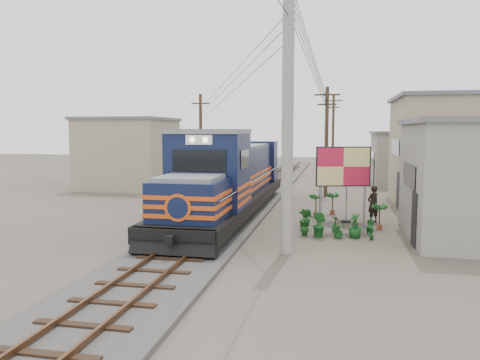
% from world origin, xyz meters
% --- Properties ---
extents(ground, '(120.00, 120.00, 0.00)m').
position_xyz_m(ground, '(0.00, 0.00, 0.00)').
color(ground, '#473F35').
rests_on(ground, ground).
extents(ballast, '(3.60, 70.00, 0.16)m').
position_xyz_m(ballast, '(0.00, 10.00, 0.08)').
color(ballast, '#595651').
rests_on(ballast, ground).
extents(track, '(1.15, 70.00, 0.12)m').
position_xyz_m(track, '(0.00, 10.00, 0.26)').
color(track, '#51331E').
rests_on(track, ground).
extents(locomotive, '(3.09, 16.81, 4.16)m').
position_xyz_m(locomotive, '(0.00, 6.02, 1.80)').
color(locomotive, black).
rests_on(locomotive, ground).
extents(utility_pole_main, '(0.40, 0.40, 10.00)m').
position_xyz_m(utility_pole_main, '(3.50, -0.50, 5.00)').
color(utility_pole_main, '#9E9B93').
rests_on(utility_pole_main, ground).
extents(wooden_pole_mid, '(1.60, 0.24, 7.00)m').
position_xyz_m(wooden_pole_mid, '(4.50, 14.00, 3.68)').
color(wooden_pole_mid, '#4C3826').
rests_on(wooden_pole_mid, ground).
extents(wooden_pole_far, '(1.60, 0.24, 7.50)m').
position_xyz_m(wooden_pole_far, '(4.80, 28.00, 3.93)').
color(wooden_pole_far, '#4C3826').
rests_on(wooden_pole_far, ground).
extents(wooden_pole_left, '(1.60, 0.24, 7.00)m').
position_xyz_m(wooden_pole_left, '(-5.00, 18.00, 3.68)').
color(wooden_pole_left, '#4C3826').
rests_on(wooden_pole_left, ground).
extents(power_lines, '(9.65, 19.00, 3.30)m').
position_xyz_m(power_lines, '(-0.14, 8.49, 7.56)').
color(power_lines, black).
rests_on(power_lines, ground).
extents(shophouse_mid, '(8.40, 7.35, 6.20)m').
position_xyz_m(shophouse_mid, '(12.50, 12.00, 3.11)').
color(shophouse_mid, gray).
rests_on(shophouse_mid, ground).
extents(shophouse_back, '(6.30, 6.30, 4.20)m').
position_xyz_m(shophouse_back, '(11.00, 22.00, 2.11)').
color(shophouse_back, gray).
rests_on(shophouse_back, ground).
extents(shophouse_left, '(6.30, 6.30, 5.20)m').
position_xyz_m(shophouse_left, '(-10.00, 16.00, 2.61)').
color(shophouse_left, gray).
rests_on(shophouse_left, ground).
extents(billboard, '(2.27, 0.68, 3.58)m').
position_xyz_m(billboard, '(5.43, 3.74, 2.64)').
color(billboard, '#99999E').
rests_on(billboard, ground).
extents(market_umbrella, '(2.67, 2.67, 2.36)m').
position_xyz_m(market_umbrella, '(5.63, 5.62, 2.08)').
color(market_umbrella, black).
rests_on(market_umbrella, ground).
extents(vendor, '(0.74, 0.73, 1.73)m').
position_xyz_m(vendor, '(6.84, 5.80, 0.86)').
color(vendor, black).
rests_on(vendor, ground).
extents(plant_nursery, '(3.21, 3.01, 1.13)m').
position_xyz_m(plant_nursery, '(4.85, 2.90, 0.44)').
color(plant_nursery, '#164E1C').
rests_on(plant_nursery, ground).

